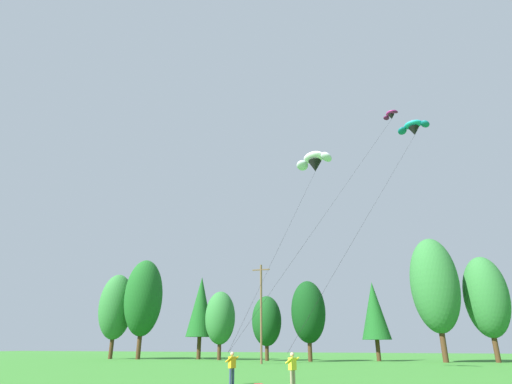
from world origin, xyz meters
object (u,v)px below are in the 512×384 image
object	(u,v)px
kite_flyer_near	(232,365)
parafoil_kite_mid_teal	(414,128)
parafoil_kite_far_magenta	(391,115)
parafoil_kite_high_white	(314,162)
utility_pole	(261,310)
kite_flyer_mid	(292,367)

from	to	relation	value
kite_flyer_near	parafoil_kite_mid_teal	size ratio (longest dim) A/B	0.08
parafoil_kite_mid_teal	parafoil_kite_far_magenta	xyz separation A→B (m)	(-1.78, 3.73, 3.88)
parafoil_kite_high_white	parafoil_kite_mid_teal	distance (m)	10.33
kite_flyer_near	parafoil_kite_far_magenta	distance (m)	32.79
utility_pole	parafoil_kite_far_magenta	distance (m)	26.82
kite_flyer_near	parafoil_kite_far_magenta	size ratio (longest dim) A/B	0.07
parafoil_kite_far_magenta	kite_flyer_near	bearing A→B (deg)	-120.06
parafoil_kite_high_white	parafoil_kite_mid_teal	xyz separation A→B (m)	(9.39, 2.63, 3.40)
parafoil_kite_high_white	parafoil_kite_mid_teal	world-z (taller)	parafoil_kite_mid_teal
parafoil_kite_high_white	utility_pole	bearing A→B (deg)	126.53
kite_flyer_near	kite_flyer_mid	xyz separation A→B (m)	(3.62, -0.71, 0.00)
parafoil_kite_mid_teal	kite_flyer_near	bearing A→B (deg)	-130.09
parafoil_kite_far_magenta	parafoil_kite_high_white	bearing A→B (deg)	-140.16
kite_flyer_mid	kite_flyer_near	bearing A→B (deg)	168.93
kite_flyer_near	parafoil_kite_high_white	xyz separation A→B (m)	(3.19, 12.33, 17.40)
utility_pole	parafoil_kite_mid_teal	size ratio (longest dim) A/B	0.54
parafoil_kite_far_magenta	kite_flyer_mid	bearing A→B (deg)	-110.35
kite_flyer_near	parafoil_kite_mid_teal	distance (m)	28.54
utility_pole	kite_flyer_mid	world-z (taller)	utility_pole
kite_flyer_near	parafoil_kite_mid_teal	xyz separation A→B (m)	(12.59, 14.96, 20.80)
kite_flyer_mid	parafoil_kite_high_white	world-z (taller)	parafoil_kite_high_white
utility_pole	kite_flyer_mid	bearing A→B (deg)	-69.11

